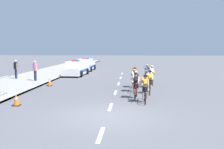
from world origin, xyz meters
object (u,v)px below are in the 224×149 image
object	(u,v)px
cyclist_sixth	(135,77)
police_car_second	(86,65)
cyclist_lead	(145,88)
cyclist_fifth	(148,77)
cyclist_eighth	(147,73)
spectator_closest	(16,68)
traffic_cone_mid	(49,82)
cyclist_fourth	(134,80)
cyclist_third	(150,81)
cyclist_seventh	(151,75)
traffic_cone_near	(16,100)
spectator_middle	(35,69)
cyclist_second	(136,85)
police_car_nearest	(76,69)

from	to	relation	value
cyclist_sixth	police_car_second	size ratio (longest dim) A/B	0.39
cyclist_lead	cyclist_sixth	xyz separation A→B (m)	(-0.49, 5.01, 0.00)
cyclist_fifth	cyclist_eighth	xyz separation A→B (m)	(0.03, 2.59, 0.00)
police_car_second	spectator_closest	distance (m)	10.65
cyclist_eighth	traffic_cone_mid	bearing A→B (deg)	-161.82
cyclist_fourth	cyclist_eighth	distance (m)	4.61
cyclist_third	cyclist_seventh	xyz separation A→B (m)	(0.38, 3.81, 0.00)
cyclist_lead	police_car_second	size ratio (longest dim) A/B	0.39
traffic_cone_near	spectator_middle	bearing A→B (deg)	105.02
cyclist_lead	spectator_closest	size ratio (longest dim) A/B	1.03
spectator_middle	traffic_cone_near	bearing A→B (deg)	-74.98
cyclist_fourth	cyclist_sixth	size ratio (longest dim) A/B	1.00
cyclist_third	spectator_closest	world-z (taller)	spectator_closest
cyclist_third	traffic_cone_near	size ratio (longest dim) A/B	2.69
cyclist_eighth	spectator_middle	distance (m)	9.33
cyclist_seventh	spectator_middle	bearing A→B (deg)	174.42
cyclist_sixth	spectator_middle	size ratio (longest dim) A/B	1.03
spectator_closest	cyclist_second	bearing A→B (deg)	-35.46
cyclist_eighth	police_car_nearest	distance (m)	8.43
cyclist_eighth	police_car_second	bearing A→B (deg)	123.69
cyclist_sixth	cyclist_eighth	xyz separation A→B (m)	(1.04, 2.74, 0.00)
cyclist_fourth	cyclist_fifth	world-z (taller)	same
cyclist_fourth	police_car_second	bearing A→B (deg)	111.54
traffic_cone_mid	cyclist_fourth	bearing A→B (deg)	-17.74
police_car_nearest	spectator_closest	size ratio (longest dim) A/B	2.67
cyclist_third	cyclist_sixth	world-z (taller)	same
cyclist_fourth	cyclist_second	bearing A→B (deg)	-88.02
traffic_cone_near	cyclist_fourth	bearing A→B (deg)	37.16
cyclist_third	spectator_middle	world-z (taller)	spectator_middle
cyclist_third	cyclist_fourth	bearing A→B (deg)	145.02
cyclist_fourth	traffic_cone_near	distance (m)	7.46
cyclist_fifth	cyclist_sixth	xyz separation A→B (m)	(-1.01, -0.15, 0.00)
cyclist_fourth	spectator_closest	size ratio (longest dim) A/B	1.03
cyclist_third	cyclist_fifth	size ratio (longest dim) A/B	1.00
cyclist_third	cyclist_second	bearing A→B (deg)	-121.04
police_car_nearest	spectator_closest	world-z (taller)	spectator_closest
cyclist_lead	cyclist_third	bearing A→B (deg)	80.47
traffic_cone_near	traffic_cone_mid	xyz separation A→B (m)	(-0.43, 6.53, 0.00)
cyclist_lead	traffic_cone_near	distance (m)	6.60
cyclist_second	cyclist_lead	bearing A→B (deg)	-67.31
police_car_nearest	traffic_cone_near	size ratio (longest dim) A/B	7.00
traffic_cone_mid	spectator_closest	bearing A→B (deg)	141.17
cyclist_seventh	police_car_nearest	distance (m)	9.45
police_car_nearest	cyclist_second	bearing A→B (deg)	-62.22
cyclist_lead	spectator_middle	bearing A→B (deg)	140.09
cyclist_fifth	cyclist_seventh	bearing A→B (deg)	76.85
cyclist_sixth	police_car_nearest	size ratio (longest dim) A/B	0.38
cyclist_third	spectator_middle	size ratio (longest dim) A/B	1.03
police_car_nearest	cyclist_seventh	bearing A→B (deg)	-39.89
police_car_nearest	police_car_second	world-z (taller)	same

